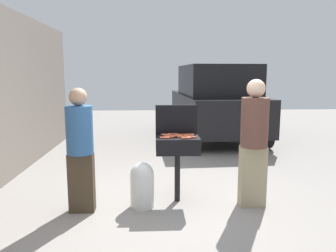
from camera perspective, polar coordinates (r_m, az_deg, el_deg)
The scene contains 21 objects.
ground_plane at distance 4.63m, azimuth 2.26°, elevation -13.67°, with size 24.00×24.00×0.00m, color gray.
bbq_grill at distance 4.57m, azimuth 1.65°, elevation -3.66°, with size 0.60×0.44×0.93m.
grill_lid_open at distance 4.73m, azimuth 1.46°, elevation 1.11°, with size 0.60×0.05×0.42m, color black.
hot_dog_0 at distance 4.66m, azimuth 3.77°, elevation -1.48°, with size 0.03×0.03×0.13m, color #B74C33.
hot_dog_1 at distance 4.55m, azimuth 1.52°, elevation -1.71°, with size 0.03×0.03×0.13m, color #B74C33.
hot_dog_2 at distance 4.56m, azimuth 3.63°, elevation -1.70°, with size 0.03×0.03×0.13m, color #C6593D.
hot_dog_3 at distance 4.46m, azimuth 4.07°, elevation -1.96°, with size 0.03×0.03×0.13m, color #B74C33.
hot_dog_4 at distance 4.46m, azimuth 0.15°, elevation -1.94°, with size 0.03×0.03×0.13m, color #AD4228.
hot_dog_5 at distance 4.64m, azimuth -0.35°, elevation -1.50°, with size 0.03×0.03×0.13m, color #C6593D.
hot_dog_6 at distance 4.49m, azimuth 0.40°, elevation -1.85°, with size 0.03×0.03×0.13m, color #AD4228.
hot_dog_7 at distance 4.41m, azimuth -0.59°, elevation -2.05°, with size 0.03×0.03×0.13m, color #C6593D.
hot_dog_8 at distance 4.40m, azimuth 3.17°, elevation -2.10°, with size 0.03×0.03×0.13m, color #B74C33.
hot_dog_9 at distance 4.55m, azimuth 0.01°, elevation -1.70°, with size 0.03×0.03×0.13m, color #AD4228.
hot_dog_10 at distance 4.63m, azimuth 2.08°, elevation -1.52°, with size 0.03×0.03×0.13m, color #AD4228.
hot_dog_11 at distance 4.48m, azimuth 2.42°, elevation -1.88°, with size 0.03×0.03×0.13m, color #C6593D.
hot_dog_12 at distance 4.67m, azimuth 0.86°, elevation -1.42°, with size 0.03×0.03×0.13m, color #B74C33.
hot_dog_13 at distance 4.51m, azimuth 2.74°, elevation -1.81°, with size 0.03×0.03×0.13m, color #AD4228.
propane_tank at distance 4.50m, azimuth -4.50°, elevation -10.00°, with size 0.32×0.32×0.62m.
person_left at distance 4.36m, azimuth -14.99°, elevation -3.34°, with size 0.34×0.34×1.62m.
person_right at distance 4.52m, azimuth 14.67°, elevation -2.15°, with size 0.36×0.36×1.72m.
parked_minivan at distance 9.33m, azimuth 8.13°, elevation 4.25°, with size 2.21×4.49×2.02m.
Camera 1 is at (-0.39, -4.26, 1.79)m, focal length 35.18 mm.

